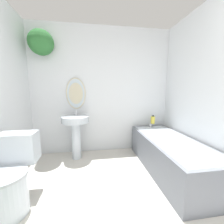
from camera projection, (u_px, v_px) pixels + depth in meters
name	position (u px, v px, depth m)	size (l,w,h in m)	color
wall_back	(94.00, 85.00, 2.63)	(2.76, 0.41, 2.40)	silver
toilet	(11.00, 177.00, 1.41)	(0.40, 0.60, 0.75)	silver
pedestal_sink	(76.00, 128.00, 2.42)	(0.47, 0.47, 0.87)	silver
bathtub	(170.00, 154.00, 2.10)	(0.70, 1.64, 0.57)	slate
shampoo_bottle	(153.00, 120.00, 2.71)	(0.08, 0.08, 0.17)	gold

